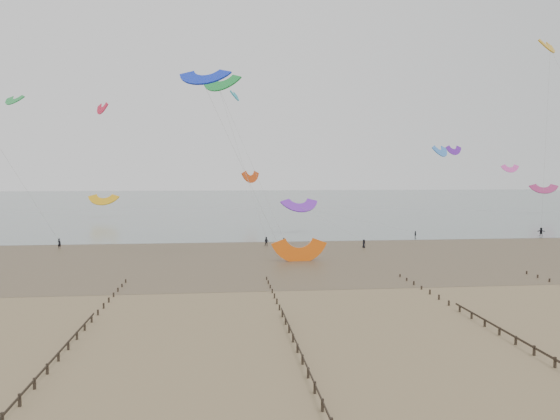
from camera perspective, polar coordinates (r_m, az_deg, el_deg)
The scene contains 7 objects.
ground at distance 59.95m, azimuth -4.30°, elevation -9.60°, with size 500.00×500.00×0.00m, color brown.
sea_and_shore at distance 93.73m, azimuth -7.50°, elevation -4.66°, with size 500.00×665.00×0.03m.
groynes at distance 41.91m, azimuth 2.26°, elevation -14.98°, with size 72.16×50.16×1.00m.
kitesurfer_lead at distance 108.31m, azimuth -22.07°, elevation -3.25°, with size 0.69×0.45×1.88m, color black.
kitesurfers at distance 110.23m, azimuth 11.38°, elevation -2.94°, with size 140.07×23.47×1.88m.
grounded_kite at distance 86.42m, azimuth 2.03°, elevation -5.37°, with size 7.28×3.82×5.55m, color #FF6310, non-canonical shape.
kites_airborne at distance 142.55m, azimuth -9.28°, elevation 6.69°, with size 253.18×130.85×42.14m.
Camera 1 is at (-1.85, -58.24, 14.13)m, focal length 35.00 mm.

